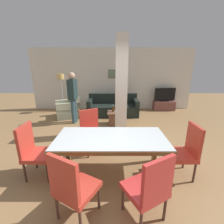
% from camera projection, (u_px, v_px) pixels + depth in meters
% --- Properties ---
extents(ground_plane, '(18.00, 18.00, 0.00)m').
position_uv_depth(ground_plane, '(112.00, 174.00, 2.75)').
color(ground_plane, olive).
extents(back_wall, '(7.20, 0.09, 2.70)m').
position_uv_depth(back_wall, '(112.00, 80.00, 6.77)').
color(back_wall, silver).
rests_on(back_wall, ground_plane).
extents(divider_pillar, '(0.31, 0.31, 2.70)m').
position_uv_depth(divider_pillar, '(122.00, 88.00, 4.07)').
color(divider_pillar, silver).
rests_on(divider_pillar, ground_plane).
extents(dining_table, '(1.88, 0.90, 0.75)m').
position_uv_depth(dining_table, '(112.00, 145.00, 2.57)').
color(dining_table, brown).
rests_on(dining_table, ground_plane).
extents(dining_chair_far_left, '(0.62, 0.62, 0.97)m').
position_uv_depth(dining_chair_far_left, '(92.00, 130.00, 3.43)').
color(dining_chair_far_left, red).
rests_on(dining_chair_far_left, ground_plane).
extents(dining_chair_near_right, '(0.62, 0.62, 0.97)m').
position_uv_depth(dining_chair_near_right, '(150.00, 187.00, 1.78)').
color(dining_chair_near_right, red).
rests_on(dining_chair_near_right, ground_plane).
extents(dining_chair_near_left, '(0.63, 0.63, 0.97)m').
position_uv_depth(dining_chair_near_left, '(73.00, 186.00, 1.81)').
color(dining_chair_near_left, red).
rests_on(dining_chair_near_left, ground_plane).
extents(dining_chair_head_left, '(0.46, 0.46, 0.97)m').
position_uv_depth(dining_chair_head_left, '(35.00, 149.00, 2.61)').
color(dining_chair_head_left, red).
rests_on(dining_chair_head_left, ground_plane).
extents(dining_chair_head_right, '(0.46, 0.46, 0.97)m').
position_uv_depth(dining_chair_head_right, '(186.00, 150.00, 2.59)').
color(dining_chair_head_right, red).
rests_on(dining_chair_head_right, ground_plane).
extents(sofa, '(2.01, 0.89, 0.84)m').
position_uv_depth(sofa, '(114.00, 108.00, 6.14)').
color(sofa, black).
rests_on(sofa, ground_plane).
extents(armchair, '(1.08, 1.06, 0.82)m').
position_uv_depth(armchair, '(70.00, 110.00, 5.89)').
color(armchair, '#B3B897').
rests_on(armchair, ground_plane).
extents(coffee_table, '(0.55, 0.52, 0.44)m').
position_uv_depth(coffee_table, '(116.00, 118.00, 5.10)').
color(coffee_table, brown).
rests_on(coffee_table, ground_plane).
extents(bottle, '(0.08, 0.08, 0.22)m').
position_uv_depth(bottle, '(114.00, 109.00, 5.07)').
color(bottle, '#4C2D14').
rests_on(bottle, coffee_table).
extents(tv_stand, '(0.93, 0.40, 0.41)m').
position_uv_depth(tv_stand, '(165.00, 106.00, 6.82)').
color(tv_stand, brown).
rests_on(tv_stand, ground_plane).
extents(tv_screen, '(0.96, 0.25, 0.60)m').
position_uv_depth(tv_screen, '(166.00, 95.00, 6.68)').
color(tv_screen, black).
rests_on(tv_screen, tv_stand).
extents(floor_lamp, '(0.28, 0.28, 1.62)m').
position_uv_depth(floor_lamp, '(62.00, 81.00, 6.32)').
color(floor_lamp, '#B7B7BC').
rests_on(floor_lamp, ground_plane).
extents(standing_person, '(0.27, 0.40, 1.74)m').
position_uv_depth(standing_person, '(74.00, 94.00, 5.06)').
color(standing_person, '#314C57').
rests_on(standing_person, ground_plane).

